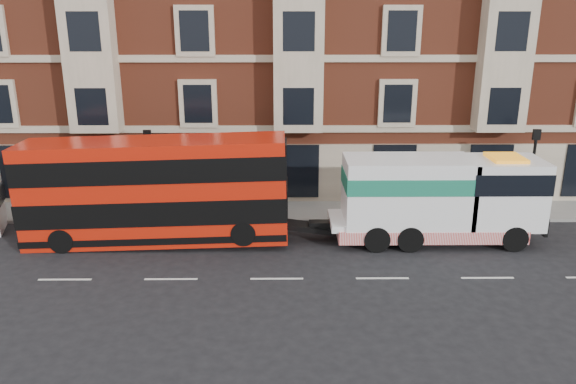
{
  "coord_description": "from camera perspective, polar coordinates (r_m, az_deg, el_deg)",
  "views": [
    {
      "loc": [
        0.25,
        -19.24,
        9.5
      ],
      "look_at": [
        0.46,
        4.0,
        2.19
      ],
      "focal_mm": 35.0,
      "sensor_mm": 36.0,
      "label": 1
    }
  ],
  "objects": [
    {
      "name": "double_decker_bus",
      "position": [
        24.64,
        -13.32,
        0.27
      ],
      "size": [
        11.24,
        2.58,
        4.55
      ],
      "color": "red",
      "rests_on": "ground"
    },
    {
      "name": "ground",
      "position": [
        21.46,
        -1.14,
        -8.81
      ],
      "size": [
        120.0,
        120.0,
        0.0
      ],
      "primitive_type": "plane",
      "color": "black",
      "rests_on": "ground"
    },
    {
      "name": "pedestrian",
      "position": [
        28.81,
        -22.06,
        -1.11
      ],
      "size": [
        0.61,
        0.42,
        1.61
      ],
      "primitive_type": "imported",
      "rotation": [
        0.0,
        0.0,
        0.07
      ],
      "color": "black",
      "rests_on": "sidewalk"
    },
    {
      "name": "lamp_post_west",
      "position": [
        27.07,
        -13.86,
        2.35
      ],
      "size": [
        0.35,
        0.15,
        4.35
      ],
      "color": "black",
      "rests_on": "sidewalk"
    },
    {
      "name": "sidewalk",
      "position": [
        28.36,
        -0.99,
        -1.95
      ],
      "size": [
        90.0,
        3.0,
        0.15
      ],
      "primitive_type": "cube",
      "color": "slate",
      "rests_on": "ground"
    },
    {
      "name": "tow_truck",
      "position": [
        25.04,
        14.76,
        -0.58
      ],
      "size": [
        9.0,
        2.66,
        3.75
      ],
      "color": "white",
      "rests_on": "ground"
    },
    {
      "name": "victorian_terrace",
      "position": [
        34.25,
        -0.1,
        18.41
      ],
      "size": [
        45.0,
        12.0,
        20.4
      ],
      "color": "brown",
      "rests_on": "ground"
    },
    {
      "name": "lamp_post_east",
      "position": [
        28.84,
        23.56,
        2.3
      ],
      "size": [
        0.35,
        0.15,
        4.35
      ],
      "color": "black",
      "rests_on": "sidewalk"
    }
  ]
}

